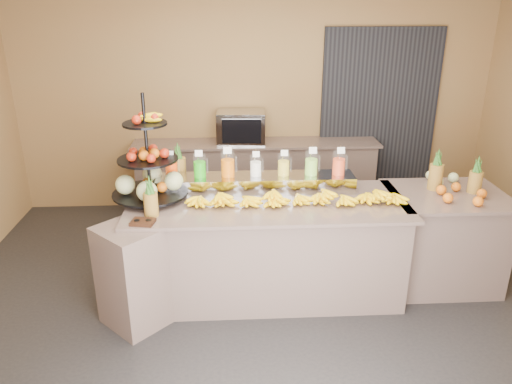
{
  "coord_description": "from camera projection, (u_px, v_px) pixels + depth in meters",
  "views": [
    {
      "loc": [
        -0.33,
        -3.81,
        2.66
      ],
      "look_at": [
        -0.11,
        0.3,
        1.03
      ],
      "focal_mm": 35.0,
      "sensor_mm": 36.0,
      "label": 1
    }
  ],
  "objects": [
    {
      "name": "juice_pitcher_orange_b",
      "position": [
        228.0,
        165.0,
        4.62
      ],
      "size": [
        0.13,
        0.13,
        0.31
      ],
      "color": "silver",
      "rests_on": "pitcher_tray"
    },
    {
      "name": "back_ledge",
      "position": [
        256.0,
        177.0,
        6.45
      ],
      "size": [
        3.1,
        0.55,
        0.93
      ],
      "color": "gray",
      "rests_on": "ground"
    },
    {
      "name": "juice_pitcher_orange_a",
      "position": [
        171.0,
        168.0,
        4.59
      ],
      "size": [
        0.12,
        0.12,
        0.28
      ],
      "color": "silver",
      "rests_on": "pitcher_tray"
    },
    {
      "name": "juice_pitcher_orange_c",
      "position": [
        339.0,
        164.0,
        4.67
      ],
      "size": [
        0.12,
        0.12,
        0.29
      ],
      "color": "silver",
      "rests_on": "pitcher_tray"
    },
    {
      "name": "juice_pitcher_lemon",
      "position": [
        284.0,
        166.0,
        4.65
      ],
      "size": [
        0.11,
        0.12,
        0.27
      ],
      "color": "silver",
      "rests_on": "pitcher_tray"
    },
    {
      "name": "buffet_counter",
      "position": [
        255.0,
        250.0,
        4.6
      ],
      "size": [
        2.75,
        1.25,
        0.93
      ],
      "color": "gray",
      "rests_on": "ground"
    },
    {
      "name": "banana_heap",
      "position": [
        297.0,
        196.0,
        4.43
      ],
      "size": [
        1.96,
        0.18,
        0.16
      ],
      "color": "yellow",
      "rests_on": "buffet_counter"
    },
    {
      "name": "pineapple_left_b",
      "position": [
        179.0,
        168.0,
        4.84
      ],
      "size": [
        0.14,
        0.14,
        0.42
      ],
      "rotation": [
        0.0,
        0.0,
        -0.23
      ],
      "color": "brown",
      "rests_on": "buffet_counter"
    },
    {
      "name": "right_fruit_pile",
      "position": [
        457.0,
        187.0,
        4.6
      ],
      "size": [
        0.47,
        0.45,
        0.25
      ],
      "color": "brown",
      "rests_on": "right_counter"
    },
    {
      "name": "fruit_stand",
      "position": [
        154.0,
        173.0,
        4.46
      ],
      "size": [
        0.73,
        0.73,
        0.96
      ],
      "rotation": [
        0.0,
        0.0,
        -0.07
      ],
      "color": "black",
      "rests_on": "buffet_counter"
    },
    {
      "name": "room_envelope",
      "position": [
        285.0,
        86.0,
        4.58
      ],
      "size": [
        6.04,
        5.02,
        2.82
      ],
      "color": "olive",
      "rests_on": "ground"
    },
    {
      "name": "juice_pitcher_green",
      "position": [
        200.0,
        167.0,
        4.61
      ],
      "size": [
        0.12,
        0.12,
        0.28
      ],
      "color": "silver",
      "rests_on": "pitcher_tray"
    },
    {
      "name": "ground",
      "position": [
        269.0,
        309.0,
        4.53
      ],
      "size": [
        6.0,
        6.0,
        0.0
      ],
      "primitive_type": "plane",
      "color": "black",
      "rests_on": "ground"
    },
    {
      "name": "right_counter",
      "position": [
        442.0,
        238.0,
        4.82
      ],
      "size": [
        1.08,
        0.88,
        0.93
      ],
      "color": "gray",
      "rests_on": "ground"
    },
    {
      "name": "pitcher_tray",
      "position": [
        256.0,
        183.0,
        4.7
      ],
      "size": [
        1.85,
        0.3,
        0.15
      ],
      "primitive_type": "cube",
      "color": "gray",
      "rests_on": "buffet_counter"
    },
    {
      "name": "pineapple_left_a",
      "position": [
        151.0,
        201.0,
        4.14
      ],
      "size": [
        0.12,
        0.12,
        0.36
      ],
      "rotation": [
        0.0,
        0.0,
        -0.4
      ],
      "color": "brown",
      "rests_on": "buffet_counter"
    },
    {
      "name": "juice_pitcher_lime",
      "position": [
        311.0,
        165.0,
        4.66
      ],
      "size": [
        0.12,
        0.13,
        0.3
      ],
      "color": "silver",
      "rests_on": "pitcher_tray"
    },
    {
      "name": "juice_pitcher_milk",
      "position": [
        256.0,
        167.0,
        4.64
      ],
      "size": [
        0.11,
        0.11,
        0.26
      ],
      "color": "silver",
      "rests_on": "pitcher_tray"
    },
    {
      "name": "condiment_caddy",
      "position": [
        143.0,
        222.0,
        4.04
      ],
      "size": [
        0.21,
        0.17,
        0.03
      ],
      "primitive_type": "cube",
      "rotation": [
        0.0,
        0.0,
        -0.19
      ],
      "color": "black",
      "rests_on": "buffet_counter"
    },
    {
      "name": "oven_warmer",
      "position": [
        241.0,
        127.0,
        6.2
      ],
      "size": [
        0.61,
        0.45,
        0.39
      ],
      "primitive_type": "cube",
      "rotation": [
        0.0,
        0.0,
        -0.06
      ],
      "color": "gray",
      "rests_on": "back_ledge"
    }
  ]
}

